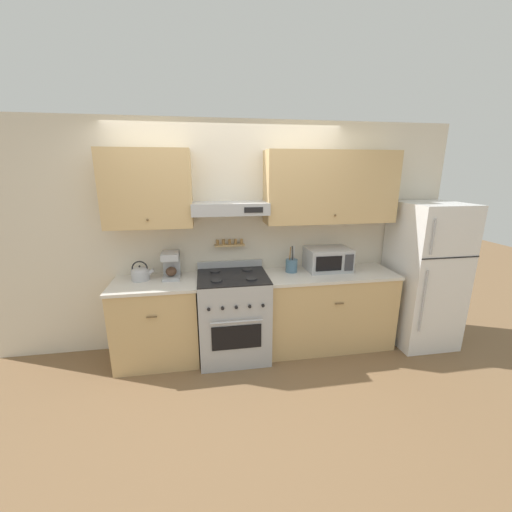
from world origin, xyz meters
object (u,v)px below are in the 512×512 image
refrigerator (424,274)px  utensil_crock (291,265)px  stove_range (233,315)px  coffee_maker (171,264)px  tea_kettle (140,273)px  microwave (327,259)px

refrigerator → utensil_crock: (-1.57, 0.18, 0.14)m
stove_range → coffee_maker: 0.88m
stove_range → tea_kettle: 1.10m
microwave → coffee_maker: bearing=179.6°
refrigerator → tea_kettle: 3.23m
stove_range → microwave: size_ratio=2.04×
stove_range → utensil_crock: utensil_crock is taller
stove_range → microwave: microwave is taller
stove_range → tea_kettle: size_ratio=4.22×
tea_kettle → utensil_crock: 1.65m
microwave → utensil_crock: size_ratio=1.65×
refrigerator → microwave: bearing=170.3°
refrigerator → coffee_maker: (-2.90, 0.21, 0.21)m
stove_range → microwave: (1.13, 0.16, 0.56)m
refrigerator → coffee_maker: 2.92m
utensil_crock → coffee_maker: bearing=178.7°
coffee_maker → utensil_crock: utensil_crock is taller
refrigerator → utensil_crock: refrigerator is taller
refrigerator → coffee_maker: refrigerator is taller
coffee_maker → stove_range: bearing=-15.2°
refrigerator → utensil_crock: 1.58m
refrigerator → microwave: size_ratio=3.37×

